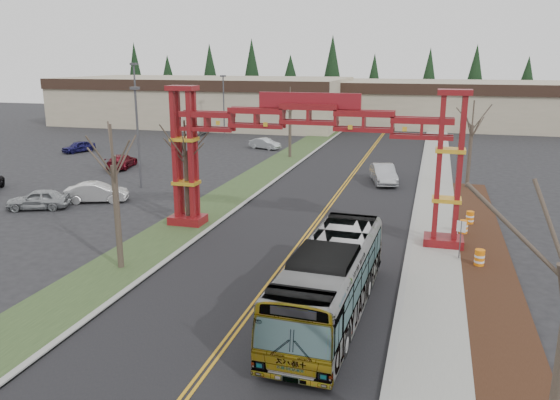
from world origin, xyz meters
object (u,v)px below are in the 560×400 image
(light_pole_mid, at_px, (136,98))
(transit_bus, at_px, (330,280))
(parked_car_far_b, at_px, (196,131))
(parked_car_mid_a, at_px, (122,161))
(retail_building_east, at_px, (455,104))
(bare_tree_median_near, at_px, (113,166))
(light_pole_near, at_px, (138,130))
(gateway_arch, at_px, (309,138))
(bare_tree_median_mid, at_px, (185,152))
(bare_tree_right_far, at_px, (472,126))
(parked_car_far_a, at_px, (265,144))
(street_sign, at_px, (461,232))
(barrel_south, at_px, (479,259))
(parked_car_near_b, at_px, (97,192))
(parked_car_near_a, at_px, (38,199))
(bare_tree_median_far, at_px, (290,107))
(parked_car_mid_b, at_px, (79,147))
(barrel_mid, at_px, (463,228))
(retail_building_west, at_px, (205,101))
(light_pole_far, at_px, (224,101))
(silver_sedan, at_px, (383,174))
(barrel_north, at_px, (470,218))

(light_pole_mid, bearing_deg, transit_bus, -51.39)
(parked_car_far_b, bearing_deg, parked_car_mid_a, -85.34)
(retail_building_east, xyz_separation_m, bare_tree_median_near, (-18.00, -69.97, 1.85))
(bare_tree_median_near, height_order, light_pole_near, light_pole_near)
(gateway_arch, xyz_separation_m, bare_tree_median_mid, (-8.00, 0.07, -1.19))
(parked_car_far_b, bearing_deg, bare_tree_right_far, -36.47)
(parked_car_far_a, bearing_deg, bare_tree_median_near, -153.22)
(street_sign, bearing_deg, barrel_south, -39.14)
(parked_car_near_b, xyz_separation_m, light_pole_mid, (-11.81, 26.60, 5.05))
(light_pole_mid, distance_m, street_sign, 49.69)
(parked_car_near_a, xyz_separation_m, bare_tree_median_near, (11.93, -8.53, 4.63))
(parked_car_near_a, xyz_separation_m, bare_tree_median_far, (11.93, 25.47, 4.74))
(parked_car_far_a, bearing_deg, retail_building_east, -15.37)
(parked_car_mid_a, bearing_deg, bare_tree_right_far, 168.26)
(retail_building_east, bearing_deg, parked_car_near_a, -115.97)
(bare_tree_median_near, bearing_deg, street_sign, 19.57)
(transit_bus, height_order, parked_car_mid_a, transit_bus)
(gateway_arch, distance_m, retail_building_east, 62.80)
(parked_car_far_b, height_order, bare_tree_median_far, bare_tree_median_far)
(retail_building_east, distance_m, parked_car_near_b, 64.55)
(parked_car_mid_a, xyz_separation_m, bare_tree_right_far, (32.46, 0.15, 4.53))
(parked_car_far_a, xyz_separation_m, bare_tree_median_mid, (4.38, -30.75, 4.15))
(parked_car_mid_b, xyz_separation_m, barrel_mid, (41.62, -20.08, -0.18))
(gateway_arch, relative_size, bare_tree_right_far, 2.51)
(retail_building_west, bearing_deg, light_pole_far, -58.01)
(bare_tree_median_mid, bearing_deg, parked_car_mid_b, 137.21)
(barrel_south, bearing_deg, parked_car_far_a, 123.36)
(retail_building_east, distance_m, bare_tree_median_far, 40.27)
(parked_car_near_b, xyz_separation_m, light_pole_far, (-3.92, 36.14, 4.09))
(parked_car_far_a, height_order, barrel_south, parked_car_far_a)
(light_pole_near, height_order, barrel_south, light_pole_near)
(bare_tree_median_mid, xyz_separation_m, bare_tree_median_far, (0.00, 25.91, 0.67))
(silver_sedan, relative_size, barrel_north, 5.40)
(barrel_mid, xyz_separation_m, barrel_north, (0.48, 2.26, -0.00))
(parked_car_mid_b, bearing_deg, transit_bus, -20.11)
(retail_building_west, distance_m, light_pole_mid, 24.03)
(parked_car_far_b, bearing_deg, silver_sedan, -42.50)
(gateway_arch, bearing_deg, retail_building_east, 80.83)
(parked_car_mid_a, xyz_separation_m, light_pole_near, (6.11, -7.03, 4.12))
(barrel_south, bearing_deg, bare_tree_right_far, 89.29)
(gateway_arch, xyz_separation_m, bare_tree_median_near, (-8.00, -8.02, -0.62))
(transit_bus, height_order, bare_tree_median_mid, bare_tree_median_mid)
(bare_tree_right_far, height_order, light_pole_far, light_pole_far)
(bare_tree_median_mid, bearing_deg, parked_car_near_a, 177.88)
(bare_tree_median_far, bearing_deg, parked_car_near_b, -111.96)
(barrel_south, relative_size, barrel_mid, 1.03)
(street_sign, relative_size, barrel_mid, 2.34)
(transit_bus, distance_m, bare_tree_median_mid, 15.75)
(light_pole_far, relative_size, barrel_south, 8.68)
(parked_car_mid_a, bearing_deg, parked_car_near_a, 87.47)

